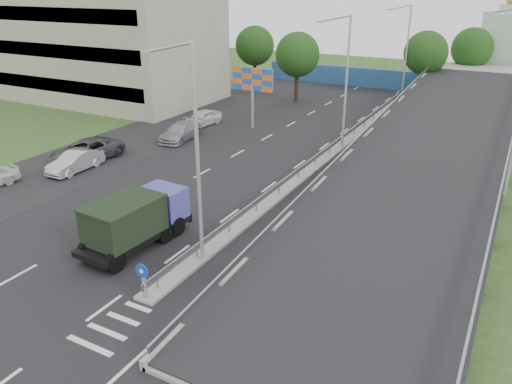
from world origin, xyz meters
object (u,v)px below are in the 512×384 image
Objects in this scene: parked_car_c at (86,151)px; parked_car_b at (75,161)px; lamp_post_near at (193,146)px; church at (512,45)px; billboard at (252,83)px; parked_car_e at (202,118)px; lamp_post_far at (405,48)px; parked_car_d at (180,132)px; dump_truck at (136,219)px; lamp_post_mid at (344,76)px; sign_bollard at (144,281)px.

parked_car_b is at bearing -57.35° from parked_car_c.
lamp_post_near is 54.90m from church.
billboard is 1.28× the size of parked_car_e.
church is at bearing 54.76° from lamp_post_far.
parked_car_e is at bearing 87.66° from parked_car_c.
church reaches higher than parked_car_d.
lamp_post_far is at bearing 65.67° from parked_car_b.
billboard is at bearing -116.84° from lamp_post_far.
billboard is at bearing 112.49° from lamp_post_near.
dump_truck is 18.58m from parked_car_d.
parked_car_b is (-14.81, -13.80, -5.09)m from lamp_post_mid.
church is 2.79× the size of parked_car_d.
church is 41.14m from parked_car_e.
sign_bollard is 19.73m from parked_car_c.
church is 37.23m from billboard.
dump_truck reaches higher than parked_car_d.
sign_bollard is 27.53m from billboard.
lamp_post_mid is at bearing -106.22° from church.
lamp_post_mid reaches higher than parked_car_c.
parked_car_b is (-24.70, -47.80, -4.59)m from church.
sign_bollard is 0.39× the size of parked_car_e.
lamp_post_near is 2.34× the size of parked_car_e.
lamp_post_mid reaches higher than billboard.
billboard is 0.87× the size of dump_truck.
church reaches higher than parked_car_e.
parked_car_b is at bearing -137.01° from lamp_post_mid.
lamp_post_mid is at bearing 3.81° from parked_car_e.
lamp_post_mid reaches higher than dump_truck.
sign_bollard is at bearing -90.14° from lamp_post_far.
lamp_post_near reaches higher than parked_car_d.
church is at bearing 52.04° from parked_car_d.
parked_car_b reaches higher than parked_car_d.
parked_car_e is (-13.73, 20.63, -5.08)m from lamp_post_near.
dump_truck is at bearing -104.03° from church.
lamp_post_near is 16.84m from parked_car_b.
sign_bollard is at bearing -54.44° from parked_car_e.
lamp_post_near reaches higher than dump_truck.
parked_car_c reaches higher than parked_car_b.
sign_bollard reaches higher than parked_car_c.
lamp_post_far is at bearing 90.00° from lamp_post_mid.
dump_truck is (-13.53, -54.15, -3.80)m from church.
church is at bearing 79.62° from lamp_post_near.
lamp_post_near is 5.64m from dump_truck.
dump_truck is 1.45× the size of parked_car_b.
sign_bollard reaches higher than parked_car_b.
lamp_post_far is at bearing 70.58° from parked_car_c.
lamp_post_near and lamp_post_mid have the same top height.
lamp_post_mid reaches higher than parked_car_e.
lamp_post_near is 40.00m from lamp_post_far.
billboard is at bearing 22.93° from parked_car_e.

